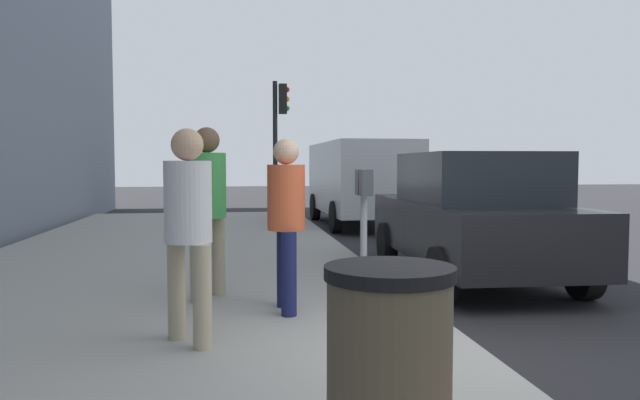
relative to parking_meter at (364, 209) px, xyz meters
The scene contains 10 objects.
ground_plane 1.95m from the parking_meter, 154.85° to the right, with size 80.00×80.00×0.00m, color #232326.
sidewalk_slab 2.94m from the parking_meter, 121.28° to the left, with size 28.00×6.00×0.15m, color gray.
parking_meter is the anchor object (origin of this frame).
pedestrian_at_meter 0.78m from the parking_meter, 88.59° to the left, with size 0.52×0.37×1.71m.
pedestrian_bystander 1.91m from the parking_meter, 119.57° to the left, with size 0.46×0.38×1.75m.
parking_officer 1.74m from the parking_meter, 65.25° to the left, with size 0.49×0.41×1.86m.
parked_sedan_near 2.92m from the parking_meter, 43.89° to the right, with size 4.46×2.08×1.77m.
parked_van_far 9.82m from the parking_meter, 11.85° to the right, with size 5.22×2.15×2.18m.
traffic_signal 9.76m from the parking_meter, ahead, with size 0.24×0.44×3.60m.
trash_bin 3.38m from the parking_meter, 169.49° to the left, with size 0.59×0.59×1.01m.
Camera 1 is at (-4.42, 1.96, 1.61)m, focal length 33.52 mm.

